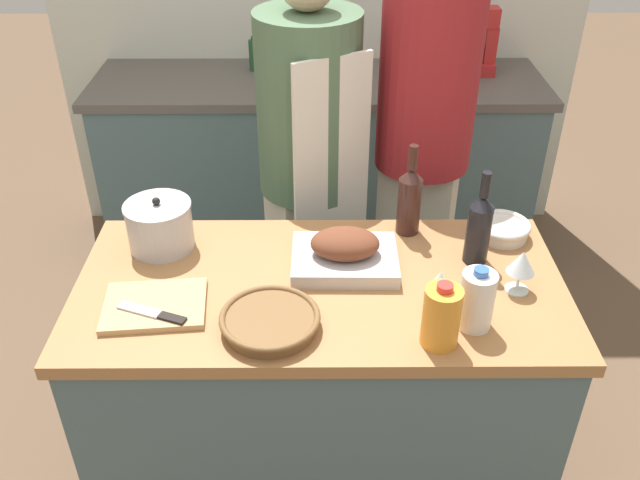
{
  "coord_description": "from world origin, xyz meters",
  "views": [
    {
      "loc": [
        -0.01,
        -1.55,
        2.04
      ],
      "look_at": [
        0.0,
        0.1,
        0.94
      ],
      "focal_mm": 38.0,
      "sensor_mm": 36.0,
      "label": 1
    }
  ],
  "objects_px": {
    "mixing_bowl": "(502,228)",
    "juice_jug": "(441,316)",
    "stock_pot": "(160,226)",
    "condiment_bottle_short": "(254,55)",
    "knife_chef": "(154,314)",
    "person_cook_guest": "(424,130)",
    "condiment_bottle_tall": "(426,61)",
    "roasting_pan": "(345,253)",
    "wine_glass_left": "(440,283)",
    "person_cook_aproned": "(310,160)",
    "wicker_basket": "(270,321)",
    "wine_glass_right": "(522,263)",
    "condiment_bottle_extra": "(441,56)",
    "wine_bottle_green": "(410,199)",
    "milk_jug": "(477,300)",
    "stand_mixer": "(476,46)",
    "wine_bottle_dark": "(479,227)",
    "cutting_board": "(155,306)"
  },
  "relations": [
    {
      "from": "wine_glass_right",
      "to": "condiment_bottle_tall",
      "type": "xyz_separation_m",
      "value": [
        -0.07,
        1.46,
        0.07
      ]
    },
    {
      "from": "mixing_bowl",
      "to": "condiment_bottle_extra",
      "type": "bearing_deg",
      "value": 90.23
    },
    {
      "from": "mixing_bowl",
      "to": "wine_bottle_dark",
      "type": "bearing_deg",
      "value": -130.35
    },
    {
      "from": "condiment_bottle_tall",
      "to": "person_cook_guest",
      "type": "xyz_separation_m",
      "value": [
        -0.1,
        -0.7,
        -0.02
      ]
    },
    {
      "from": "cutting_board",
      "to": "person_cook_guest",
      "type": "distance_m",
      "value": 1.2
    },
    {
      "from": "milk_jug",
      "to": "wine_glass_right",
      "type": "xyz_separation_m",
      "value": [
        0.15,
        0.15,
        0.01
      ]
    },
    {
      "from": "roasting_pan",
      "to": "condiment_bottle_tall",
      "type": "distance_m",
      "value": 1.41
    },
    {
      "from": "wicker_basket",
      "to": "stock_pot",
      "type": "xyz_separation_m",
      "value": [
        -0.36,
        0.39,
        0.05
      ]
    },
    {
      "from": "condiment_bottle_short",
      "to": "wine_glass_right",
      "type": "bearing_deg",
      "value": -62.31
    },
    {
      "from": "person_cook_guest",
      "to": "wicker_basket",
      "type": "bearing_deg",
      "value": -99.75
    },
    {
      "from": "mixing_bowl",
      "to": "wine_glass_right",
      "type": "xyz_separation_m",
      "value": [
        -0.02,
        -0.28,
        0.06
      ]
    },
    {
      "from": "roasting_pan",
      "to": "wine_glass_left",
      "type": "xyz_separation_m",
      "value": [
        0.25,
        -0.2,
        0.04
      ]
    },
    {
      "from": "wine_glass_left",
      "to": "knife_chef",
      "type": "distance_m",
      "value": 0.77
    },
    {
      "from": "wine_bottle_dark",
      "to": "wine_glass_left",
      "type": "xyz_separation_m",
      "value": [
        -0.15,
        -0.23,
        -0.03
      ]
    },
    {
      "from": "mixing_bowl",
      "to": "wine_glass_left",
      "type": "xyz_separation_m",
      "value": [
        -0.26,
        -0.36,
        0.06
      ]
    },
    {
      "from": "wine_glass_right",
      "to": "knife_chef",
      "type": "relative_size",
      "value": 0.66
    },
    {
      "from": "condiment_bottle_tall",
      "to": "condiment_bottle_extra",
      "type": "bearing_deg",
      "value": 50.95
    },
    {
      "from": "person_cook_aproned",
      "to": "cutting_board",
      "type": "bearing_deg",
      "value": -144.33
    },
    {
      "from": "knife_chef",
      "to": "person_cook_guest",
      "type": "distance_m",
      "value": 1.22
    },
    {
      "from": "wine_glass_left",
      "to": "stock_pot",
      "type": "bearing_deg",
      "value": 158.91
    },
    {
      "from": "condiment_bottle_tall",
      "to": "condiment_bottle_extra",
      "type": "height_order",
      "value": "condiment_bottle_tall"
    },
    {
      "from": "cutting_board",
      "to": "mixing_bowl",
      "type": "bearing_deg",
      "value": 18.94
    },
    {
      "from": "mixing_bowl",
      "to": "juice_jug",
      "type": "relative_size",
      "value": 0.95
    },
    {
      "from": "roasting_pan",
      "to": "wine_glass_left",
      "type": "relative_size",
      "value": 2.49
    },
    {
      "from": "condiment_bottle_extra",
      "to": "person_cook_aproned",
      "type": "distance_m",
      "value": 1.03
    },
    {
      "from": "stand_mixer",
      "to": "wine_bottle_dark",
      "type": "bearing_deg",
      "value": -100.59
    },
    {
      "from": "wine_glass_left",
      "to": "person_cook_aproned",
      "type": "xyz_separation_m",
      "value": [
        -0.35,
        0.82,
        -0.05
      ]
    },
    {
      "from": "mixing_bowl",
      "to": "juice_jug",
      "type": "xyz_separation_m",
      "value": [
        -0.27,
        -0.49,
        0.06
      ]
    },
    {
      "from": "roasting_pan",
      "to": "mixing_bowl",
      "type": "height_order",
      "value": "roasting_pan"
    },
    {
      "from": "condiment_bottle_short",
      "to": "condiment_bottle_extra",
      "type": "height_order",
      "value": "condiment_bottle_extra"
    },
    {
      "from": "wine_bottle_green",
      "to": "condiment_bottle_extra",
      "type": "relative_size",
      "value": 1.56
    },
    {
      "from": "cutting_board",
      "to": "stand_mixer",
      "type": "distance_m",
      "value": 2.06
    },
    {
      "from": "condiment_bottle_tall",
      "to": "condiment_bottle_short",
      "type": "height_order",
      "value": "condiment_bottle_tall"
    },
    {
      "from": "juice_jug",
      "to": "mixing_bowl",
      "type": "bearing_deg",
      "value": 60.91
    },
    {
      "from": "person_cook_aproned",
      "to": "wicker_basket",
      "type": "bearing_deg",
      "value": -123.43
    },
    {
      "from": "condiment_bottle_extra",
      "to": "knife_chef",
      "type": "bearing_deg",
      "value": -120.89
    },
    {
      "from": "wine_glass_right",
      "to": "condiment_bottle_extra",
      "type": "height_order",
      "value": "condiment_bottle_extra"
    },
    {
      "from": "roasting_pan",
      "to": "cutting_board",
      "type": "height_order",
      "value": "roasting_pan"
    },
    {
      "from": "stock_pot",
      "to": "condiment_bottle_extra",
      "type": "relative_size",
      "value": 1.06
    },
    {
      "from": "stock_pot",
      "to": "wine_bottle_green",
      "type": "xyz_separation_m",
      "value": [
        0.77,
        0.08,
        0.04
      ]
    },
    {
      "from": "stock_pot",
      "to": "condiment_bottle_short",
      "type": "xyz_separation_m",
      "value": [
        0.19,
        1.41,
        0.06
      ]
    },
    {
      "from": "cutting_board",
      "to": "knife_chef",
      "type": "bearing_deg",
      "value": -78.64
    },
    {
      "from": "roasting_pan",
      "to": "person_cook_guest",
      "type": "xyz_separation_m",
      "value": [
        0.31,
        0.65,
        0.1
      ]
    },
    {
      "from": "mixing_bowl",
      "to": "condiment_bottle_short",
      "type": "bearing_deg",
      "value": 122.88
    },
    {
      "from": "mixing_bowl",
      "to": "knife_chef",
      "type": "xyz_separation_m",
      "value": [
        -1.02,
        -0.4,
        -0.01
      ]
    },
    {
      "from": "wine_glass_left",
      "to": "person_cook_guest",
      "type": "height_order",
      "value": "person_cook_guest"
    },
    {
      "from": "condiment_bottle_extra",
      "to": "juice_jug",
      "type": "bearing_deg",
      "value": -98.57
    },
    {
      "from": "juice_jug",
      "to": "person_cook_guest",
      "type": "distance_m",
      "value": 0.99
    },
    {
      "from": "condiment_bottle_tall",
      "to": "person_cook_guest",
      "type": "relative_size",
      "value": 0.12
    },
    {
      "from": "wine_glass_right",
      "to": "stand_mixer",
      "type": "distance_m",
      "value": 1.61
    }
  ]
}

